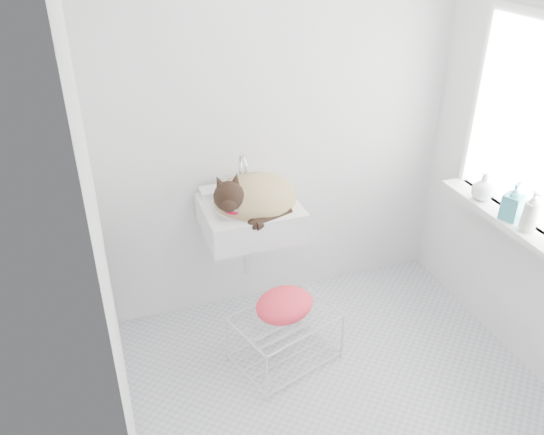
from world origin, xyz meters
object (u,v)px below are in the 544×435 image
object	(u,v)px
sink	(250,204)
bottle_a	(526,230)
cat	(253,198)
bottle_c	(481,199)
bottle_b	(509,219)
wire_rack	(285,340)

from	to	relation	value
sink	bottle_a	world-z (taller)	sink
cat	bottle_c	size ratio (longest dim) A/B	3.11
cat	bottle_c	bearing A→B (deg)	-19.06
sink	bottle_b	bearing A→B (deg)	-25.96
sink	wire_rack	size ratio (longest dim) A/B	0.99
bottle_a	bottle_c	xyz separation A→B (m)	(0.00, 0.37, 0.00)
sink	bottle_a	distance (m)	1.48
bottle_b	bottle_c	xyz separation A→B (m)	(0.00, 0.24, 0.00)
sink	bottle_b	world-z (taller)	sink
sink	wire_rack	world-z (taller)	sink
bottle_a	bottle_b	size ratio (longest dim) A/B	0.90
bottle_c	wire_rack	bearing A→B (deg)	-179.32
cat	bottle_a	bearing A→B (deg)	-33.08
bottle_c	sink	bearing A→B (deg)	163.33
bottle_b	bottle_c	bearing A→B (deg)	90.00
cat	bottle_b	bearing A→B (deg)	-28.50
cat	bottle_c	world-z (taller)	cat
wire_rack	cat	bearing A→B (deg)	99.39
wire_rack	bottle_b	bearing A→B (deg)	-10.59
bottle_a	bottle_c	distance (m)	0.37
wire_rack	bottle_b	distance (m)	1.41
sink	wire_rack	bearing A→B (deg)	-79.53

